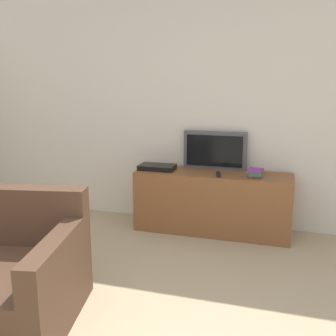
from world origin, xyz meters
The scene contains 6 objects.
wall_back centered at (0.00, 3.03, 1.30)m, with size 9.00×0.06×2.60m.
tv_stand centered at (0.12, 2.74, 0.33)m, with size 1.68×0.49×0.67m.
television centered at (0.10, 2.94, 0.88)m, with size 0.70×0.09×0.42m.
book_stack centered at (0.57, 2.70, 0.70)m, with size 0.17×0.22×0.08m.
remote_on_stand centered at (0.20, 2.63, 0.68)m, with size 0.08×0.19×0.02m.
set_top_box centered at (-0.51, 2.72, 0.69)m, with size 0.40×0.25×0.05m.
Camera 1 is at (0.83, -1.36, 1.65)m, focal length 42.00 mm.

